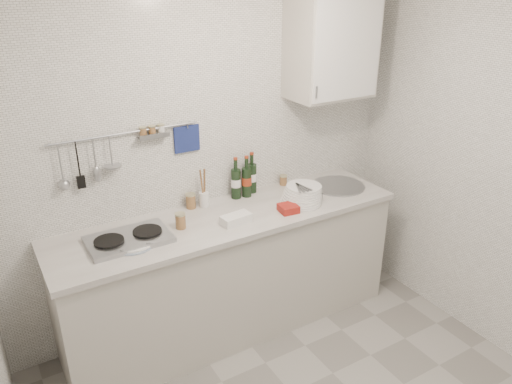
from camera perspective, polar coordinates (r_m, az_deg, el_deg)
back_wall at (r=3.52m, az=-5.47°, el=4.06°), size 3.00×0.02×2.50m
counter at (r=3.65m, az=-2.80°, el=-9.45°), size 2.44×0.64×0.96m
wall_rail at (r=3.24m, az=-14.90°, el=4.85°), size 0.98×0.09×0.34m
wall_cabinet at (r=3.67m, az=8.65°, el=16.03°), size 0.60×0.38×0.70m
plate_stack_hob at (r=3.13m, az=-13.94°, el=-5.64°), size 0.27×0.27×0.02m
plate_stack_sink at (r=3.58m, az=5.30°, el=-0.32°), size 0.32×0.31×0.12m
wine_bottles at (r=3.63m, az=-1.29°, el=1.87°), size 0.23×0.12×0.31m
butter_dish at (r=3.28m, az=-2.30°, el=-3.10°), size 0.21×0.12×0.06m
strawberry_punnet at (r=3.44m, az=3.71°, el=-1.88°), size 0.14×0.14×0.05m
utensil_crock at (r=3.51m, az=-5.96°, el=-0.61°), size 0.07×0.07×0.29m
jar_a at (r=3.50m, az=-7.46°, el=-1.01°), size 0.07×0.07×0.11m
jar_b at (r=3.86m, az=3.14°, el=1.39°), size 0.06×0.06×0.08m
jar_c at (r=3.71m, az=4.36°, el=0.37°), size 0.07×0.07×0.08m
jar_d at (r=3.24m, az=-8.62°, el=-3.26°), size 0.07×0.07×0.10m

